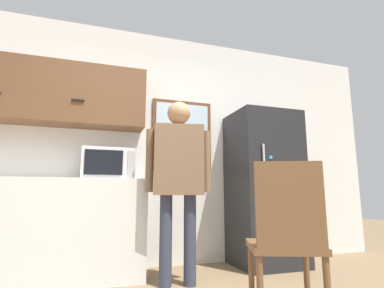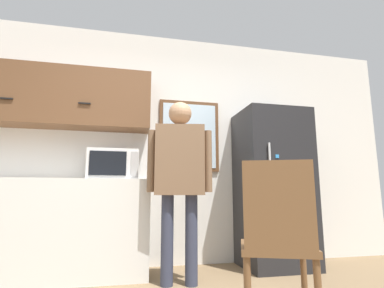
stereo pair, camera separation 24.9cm
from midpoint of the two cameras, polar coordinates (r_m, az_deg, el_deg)
back_wall at (r=3.52m, az=-9.75°, el=-0.05°), size 6.00×0.06×2.70m
counter at (r=3.19m, az=-31.19°, el=-13.91°), size 2.07×0.61×0.92m
upper_cabinets at (r=3.47m, az=-28.69°, el=8.64°), size 2.07×0.34×0.64m
microwave at (r=3.10m, az=-17.99°, el=-3.74°), size 0.48×0.42×0.29m
person at (r=2.74m, az=-5.22°, el=-4.88°), size 0.59×0.29×1.64m
refrigerator at (r=3.53m, az=11.66°, el=-8.06°), size 0.73×0.67×1.72m
chair at (r=1.97m, az=14.01°, el=-16.38°), size 0.56×0.56×0.97m
window at (r=3.56m, az=-3.91°, el=1.62°), size 0.72×0.05×0.85m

